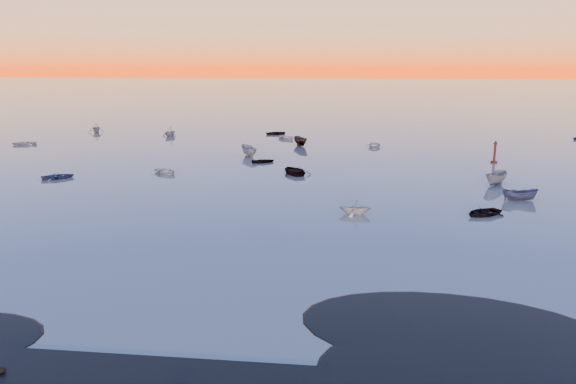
# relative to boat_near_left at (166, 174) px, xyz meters

# --- Properties ---
(ground) EXTENTS (600.00, 600.00, 0.00)m
(ground) POSITION_rel_boat_near_left_xyz_m (13.72, 59.26, 0.00)
(ground) COLOR #6B6259
(ground) RESTS_ON ground
(mud_lobes) EXTENTS (140.00, 6.00, 0.07)m
(mud_lobes) POSITION_rel_boat_near_left_xyz_m (13.72, -41.74, 0.01)
(mud_lobes) COLOR black
(mud_lobes) RESTS_ON ground
(moored_fleet) EXTENTS (124.00, 58.00, 1.20)m
(moored_fleet) POSITION_rel_boat_near_left_xyz_m (13.72, 12.26, 0.00)
(moored_fleet) COLOR silver
(moored_fleet) RESTS_ON ground
(boat_near_left) EXTENTS (3.72, 3.97, 0.96)m
(boat_near_left) POSITION_rel_boat_near_left_xyz_m (0.00, 0.00, 0.00)
(boat_near_left) COLOR silver
(boat_near_left) RESTS_ON ground
(boat_near_center) EXTENTS (1.51, 3.56, 1.23)m
(boat_near_center) POSITION_rel_boat_near_left_xyz_m (40.72, -9.25, 0.00)
(boat_near_center) COLOR navy
(boat_near_center) RESTS_ON ground
(channel_marker) EXTENTS (0.92, 0.92, 3.27)m
(channel_marker) POSITION_rel_boat_near_left_xyz_m (43.28, 12.74, 1.29)
(channel_marker) COLOR #41110E
(channel_marker) RESTS_ON ground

